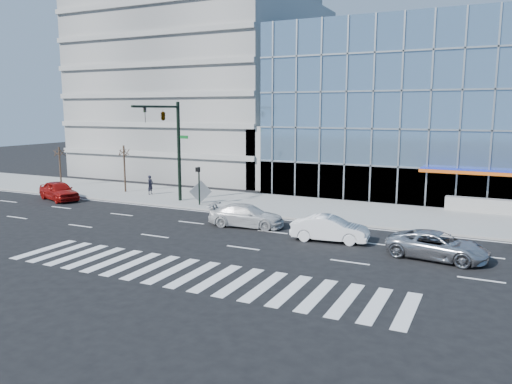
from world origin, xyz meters
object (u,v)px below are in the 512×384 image
silver_suv (437,246)px  white_suv (246,216)px  street_tree_near (124,152)px  street_tree_far (59,152)px  red_sedan (59,191)px  pedestrian (150,185)px  white_sedan (330,229)px  traffic_signal (168,127)px  tilted_panel (201,192)px  ped_signal_post (199,180)px

silver_suv → white_suv: (-12.00, 2.14, 0.03)m
street_tree_near → silver_suv: bearing=-17.9°
street_tree_far → silver_suv: (35.84, -8.99, -2.75)m
street_tree_far → red_sedan: size_ratio=0.83×
white_suv → pedestrian: 14.47m
street_tree_near → white_suv: size_ratio=0.85×
street_tree_near → white_sedan: street_tree_near is taller
pedestrian → silver_suv: bearing=-107.0°
traffic_signal → tilted_panel: bearing=28.1°
street_tree_far → ped_signal_post: bearing=-8.3°
white_suv → white_sedan: size_ratio=1.12×
street_tree_far → white_suv: 24.95m
traffic_signal → red_sedan: size_ratio=1.71×
street_tree_near → white_suv: street_tree_near is taller
street_tree_far → silver_suv: size_ratio=0.78×
traffic_signal → street_tree_far: bearing=168.9°
traffic_signal → white_sedan: size_ratio=1.80×
silver_suv → white_sedan: (-6.00, 0.99, 0.04)m
silver_suv → white_suv: white_suv is taller
street_tree_near → tilted_panel: size_ratio=3.25×
traffic_signal → ped_signal_post: size_ratio=2.67×
traffic_signal → silver_suv: bearing=-16.2°
white_sedan → street_tree_near: bearing=63.8°
white_suv → red_sedan: 18.60m
street_tree_near → white_sedan: bearing=-20.1°
street_tree_near → white_sedan: (21.84, -8.00, -3.05)m
white_suv → pedestrian: size_ratio=2.95×
white_sedan → red_sedan: 24.69m
ped_signal_post → street_tree_near: (-9.50, 2.56, 1.64)m
silver_suv → red_sedan: 30.76m
street_tree_far → pedestrian: bearing=-1.0°
street_tree_near → white_suv: 17.52m
street_tree_far → white_suv: size_ratio=0.78×
street_tree_near → pedestrian: (2.99, -0.20, -2.79)m
street_tree_near → pedestrian: size_ratio=2.52×
street_tree_far → white_sedan: bearing=-15.0°
pedestrian → tilted_panel: (6.18, -1.58, 0.08)m
white_suv → street_tree_near: bearing=59.6°
red_sedan → silver_suv: bearing=-76.9°
pedestrian → tilted_panel: bearing=-101.9°
white_sedan → pedestrian: bearing=61.4°
street_tree_near → street_tree_far: bearing=180.0°
street_tree_near → red_sedan: size_ratio=0.90×
street_tree_far → white_sedan: size_ratio=0.87×
white_sedan → pedestrian: 20.41m
traffic_signal → street_tree_near: 7.96m
traffic_signal → silver_suv: (20.84, -6.05, -5.47)m
street_tree_far → red_sedan: 7.88m
white_sedan → pedestrian: (-18.85, 7.80, 0.26)m
tilted_panel → silver_suv: bearing=-64.9°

